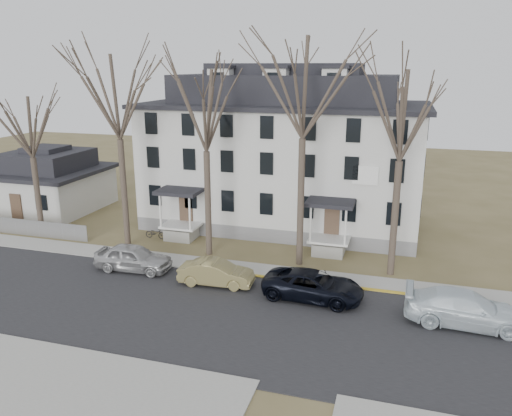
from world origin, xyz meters
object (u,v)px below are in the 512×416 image
(boarding_house, at_px, (284,154))
(bicycle_left, at_px, (155,234))
(car_navy, at_px, (313,286))
(small_house, at_px, (49,183))
(car_silver, at_px, (133,258))
(car_tan, at_px, (216,274))
(tree_center, at_px, (304,80))
(car_white, at_px, (466,309))
(tree_mid_left, at_px, (205,105))
(tree_mid_right, at_px, (403,109))
(tree_bungalow, at_px, (29,123))
(tree_far_left, at_px, (117,91))

(boarding_house, relative_size, bicycle_left, 13.78)
(boarding_house, height_order, car_navy, boarding_house)
(small_house, relative_size, car_silver, 1.88)
(car_tan, xyz_separation_m, car_navy, (5.50, -0.18, 0.04))
(boarding_house, xyz_separation_m, tree_center, (3.00, -8.15, 5.71))
(car_tan, distance_m, car_white, 12.93)
(tree_mid_left, relative_size, bicycle_left, 8.44)
(tree_center, xyz_separation_m, bicycle_left, (-10.76, 1.66, -10.69))
(tree_mid_right, relative_size, car_navy, 2.42)
(car_white, bearing_deg, car_navy, 85.75)
(boarding_house, relative_size, tree_mid_right, 1.63)
(tree_center, height_order, tree_bungalow, tree_center)
(tree_bungalow, bearing_deg, car_navy, -12.45)
(small_house, relative_size, tree_mid_left, 0.68)
(tree_mid_right, relative_size, car_silver, 2.75)
(tree_far_left, bearing_deg, bicycle_left, 53.32)
(boarding_house, height_order, car_silver, boarding_house)
(tree_far_left, relative_size, tree_bungalow, 1.27)
(car_silver, bearing_deg, tree_far_left, 32.39)
(small_house, height_order, tree_mid_right, tree_mid_right)
(boarding_house, relative_size, car_tan, 4.95)
(small_house, height_order, tree_mid_left, tree_mid_left)
(tree_bungalow, bearing_deg, tree_mid_right, 0.00)
(boarding_house, distance_m, small_house, 20.34)
(tree_mid_left, bearing_deg, car_navy, -30.73)
(boarding_house, relative_size, small_house, 2.39)
(tree_mid_right, bearing_deg, car_white, -55.78)
(small_house, relative_size, tree_center, 0.59)
(boarding_house, height_order, bicycle_left, boarding_house)
(small_house, height_order, car_white, small_house)
(tree_mid_right, bearing_deg, car_navy, -129.95)
(boarding_house, relative_size, tree_far_left, 1.52)
(car_silver, distance_m, car_navy, 11.02)
(tree_center, relative_size, car_navy, 2.79)
(car_tan, bearing_deg, tree_mid_right, -68.30)
(boarding_house, relative_size, car_white, 3.73)
(tree_mid_left, bearing_deg, tree_far_left, 180.00)
(tree_far_left, distance_m, car_silver, 10.65)
(boarding_house, relative_size, tree_bungalow, 1.93)
(small_house, distance_m, car_tan, 21.96)
(car_navy, bearing_deg, boarding_house, 23.86)
(small_house, xyz_separation_m, bicycle_left, (12.24, -4.53, -1.85))
(tree_mid_right, bearing_deg, tree_bungalow, 180.00)
(tree_bungalow, height_order, car_silver, tree_bungalow)
(car_tan, distance_m, car_navy, 5.50)
(bicycle_left, bearing_deg, tree_center, -97.54)
(tree_mid_left, height_order, car_white, tree_mid_left)
(tree_far_left, distance_m, car_navy, 17.33)
(tree_mid_left, height_order, car_tan, tree_mid_left)
(car_silver, relative_size, car_white, 0.83)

